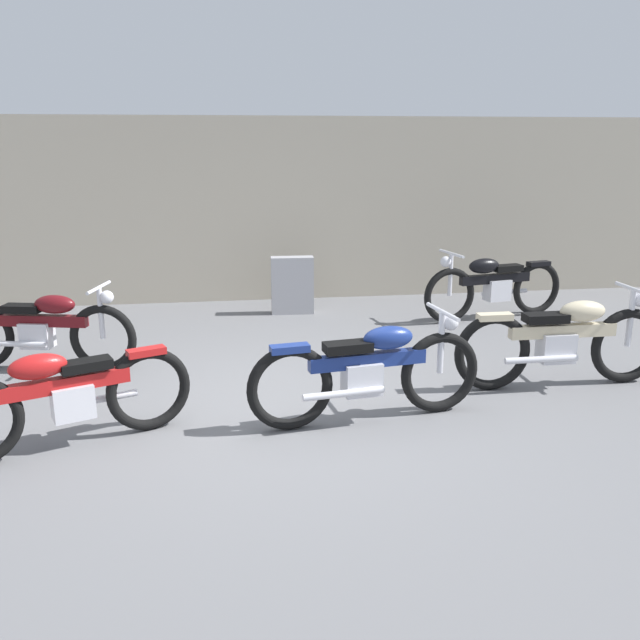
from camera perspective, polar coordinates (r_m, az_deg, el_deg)
The scene contains 9 objects.
ground_plane at distance 6.09m, azimuth -3.13°, elevation -7.74°, with size 40.00×40.00×0.00m, color slate.
building_wall at distance 10.21m, azimuth -5.65°, elevation 9.35°, with size 18.00×0.30×2.71m, color #B2A893.
stone_marker at distance 9.37m, azimuth -2.38°, elevation 2.99°, with size 0.59×0.20×0.80m, color #9E9EA3.
helmet at distance 7.23m, azimuth 3.00°, elevation -2.96°, with size 0.25×0.25×0.25m, color black.
motorcycle_cream at distance 6.95m, azimuth 20.09°, elevation -1.65°, with size 2.18×0.61×0.98m.
motorcycle_maroon at distance 7.60m, azimuth -22.63°, elevation -0.73°, with size 2.02×0.70×0.92m.
motorcycle_red at distance 5.60m, azimuth -21.11°, elevation -6.06°, with size 1.90×0.96×0.91m.
motorcycle_black at distance 9.37m, azimuth 14.59°, elevation 2.86°, with size 2.11×0.69×0.95m.
motorcycle_blue at distance 5.75m, azimuth 4.26°, elevation -4.33°, with size 2.10×0.63×0.95m.
Camera 1 is at (-0.49, -5.60, 2.36)m, focal length 37.43 mm.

